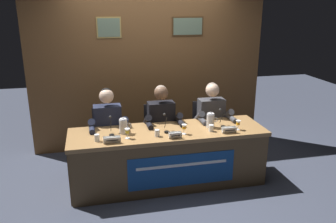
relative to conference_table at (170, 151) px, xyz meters
The scene contains 23 objects.
ground_plane 0.49m from the conference_table, 91.08° to the left, with size 12.00×12.00×0.00m, color #383D4C.
wall_back_panelled 1.66m from the conference_table, 90.05° to the left, with size 3.68×0.14×2.60m.
conference_table is the anchor object (origin of this frame).
chair_left 0.98m from the conference_table, 138.27° to the left, with size 0.44×0.45×0.88m.
panelist_left 0.88m from the conference_table, 148.24° to the left, with size 0.51×0.48×1.21m.
nameplate_left 0.79m from the conference_table, 167.16° to the right, with size 0.20×0.06×0.08m.
juice_glass_left 0.63m from the conference_table, behind, with size 0.06×0.06×0.12m.
water_cup_left 0.93m from the conference_table, behind, with size 0.06×0.06×0.08m.
microphone_left 0.78m from the conference_table, behind, with size 0.06×0.17×0.22m.
chair_center 0.65m from the conference_table, 90.16° to the left, with size 0.44×0.45×0.88m.
panelist_center 0.50m from the conference_table, 90.23° to the left, with size 0.51×0.48×1.21m.
nameplate_center 0.33m from the conference_table, 82.43° to the right, with size 0.15×0.06×0.08m.
juice_glass_center 0.37m from the conference_table, 22.41° to the right, with size 0.06×0.06×0.12m.
water_cup_center 0.34m from the conference_table, 157.47° to the right, with size 0.06×0.06×0.08m.
microphone_center 0.32m from the conference_table, 122.70° to the left, with size 0.06×0.17×0.22m.
chair_right 0.97m from the conference_table, 41.87° to the left, with size 0.44×0.45×0.88m.
panelist_right 0.88m from the conference_table, 31.89° to the left, with size 0.51×0.48×1.21m.
nameplate_right 0.79m from the conference_table, 12.21° to the right, with size 0.19×0.06×0.08m.
juice_glass_right 0.93m from the conference_table, ahead, with size 0.06×0.06×0.12m.
water_cup_right 0.59m from the conference_table, ahead, with size 0.06×0.06×0.08m.
microphone_right 0.79m from the conference_table, ahead, with size 0.06×0.17×0.22m.
water_pitcher_left_side 0.66m from the conference_table, 168.08° to the left, with size 0.15×0.10×0.21m.
water_pitcher_right_side 0.66m from the conference_table, ahead, with size 0.15×0.10×0.21m.
Camera 1 is at (-0.90, -3.99, 2.27)m, focal length 37.00 mm.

